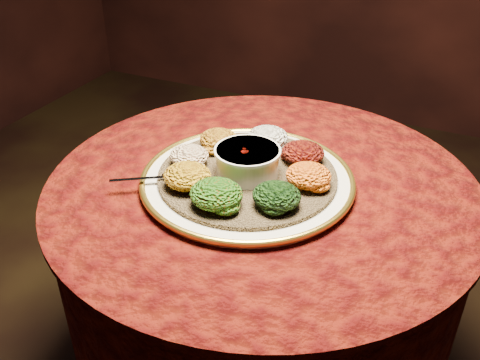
% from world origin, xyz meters
% --- Properties ---
extents(table, '(0.96, 0.96, 0.73)m').
position_xyz_m(table, '(0.00, 0.00, 0.55)').
color(table, black).
rests_on(table, ground).
extents(platter, '(0.50, 0.50, 0.02)m').
position_xyz_m(platter, '(-0.02, -0.03, 0.75)').
color(platter, beige).
rests_on(platter, table).
extents(injera, '(0.46, 0.46, 0.01)m').
position_xyz_m(injera, '(-0.02, -0.03, 0.76)').
color(injera, brown).
rests_on(injera, platter).
extents(stew_bowl, '(0.14, 0.14, 0.06)m').
position_xyz_m(stew_bowl, '(-0.02, -0.03, 0.80)').
color(stew_bowl, silver).
rests_on(stew_bowl, injera).
extents(spoon, '(0.13, 0.09, 0.01)m').
position_xyz_m(spoon, '(-0.17, -0.12, 0.77)').
color(spoon, silver).
rests_on(spoon, injera).
extents(portion_ayib, '(0.10, 0.09, 0.05)m').
position_xyz_m(portion_ayib, '(-0.03, 0.11, 0.79)').
color(portion_ayib, white).
rests_on(portion_ayib, injera).
extents(portion_kitfo, '(0.10, 0.09, 0.05)m').
position_xyz_m(portion_kitfo, '(0.07, 0.07, 0.79)').
color(portion_kitfo, black).
rests_on(portion_kitfo, injera).
extents(portion_tikil, '(0.10, 0.09, 0.05)m').
position_xyz_m(portion_tikil, '(0.11, -0.02, 0.78)').
color(portion_tikil, '#C28110').
rests_on(portion_tikil, injera).
extents(portion_gomen, '(0.10, 0.09, 0.05)m').
position_xyz_m(portion_gomen, '(0.08, -0.11, 0.79)').
color(portion_gomen, black).
rests_on(portion_gomen, injera).
extents(portion_mixveg, '(0.11, 0.10, 0.05)m').
position_xyz_m(portion_mixveg, '(-0.03, -0.16, 0.79)').
color(portion_mixveg, '#A32E0A').
rests_on(portion_mixveg, injera).
extents(portion_kik, '(0.10, 0.10, 0.05)m').
position_xyz_m(portion_kik, '(-0.12, -0.12, 0.79)').
color(portion_kik, '#BC8A10').
rests_on(portion_kik, injera).
extents(portion_timatim, '(0.09, 0.08, 0.04)m').
position_xyz_m(portion_timatim, '(-0.16, -0.04, 0.78)').
color(portion_timatim, maroon).
rests_on(portion_timatim, injera).
extents(portion_shiro, '(0.09, 0.09, 0.04)m').
position_xyz_m(portion_shiro, '(-0.13, 0.05, 0.78)').
color(portion_shiro, '#A36F13').
rests_on(portion_shiro, injera).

